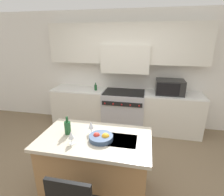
% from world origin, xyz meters
% --- Properties ---
extents(ground_plane, '(10.00, 10.00, 0.00)m').
position_xyz_m(ground_plane, '(0.00, 0.00, 0.00)').
color(ground_plane, '#7A664C').
extents(back_cabinetry, '(10.00, 0.46, 2.70)m').
position_xyz_m(back_cabinetry, '(0.00, 2.03, 1.59)').
color(back_cabinetry, silver).
rests_on(back_cabinetry, ground_plane).
extents(back_counter, '(3.47, 0.62, 0.93)m').
position_xyz_m(back_counter, '(0.00, 1.78, 0.46)').
color(back_counter, silver).
rests_on(back_counter, ground_plane).
extents(range_stove, '(0.95, 0.70, 0.92)m').
position_xyz_m(range_stove, '(-0.00, 1.76, 0.46)').
color(range_stove, '#B7B7BC').
rests_on(range_stove, ground_plane).
extents(microwave, '(0.59, 0.42, 0.32)m').
position_xyz_m(microwave, '(0.99, 1.78, 1.08)').
color(microwave, black).
rests_on(microwave, back_counter).
extents(kitchen_island, '(1.42, 0.83, 0.90)m').
position_xyz_m(kitchen_island, '(-0.11, -0.19, 0.45)').
color(kitchen_island, olive).
rests_on(kitchen_island, ground_plane).
extents(wine_bottle, '(0.08, 0.08, 0.24)m').
position_xyz_m(wine_bottle, '(-0.48, -0.18, 0.99)').
color(wine_bottle, '#194723').
rests_on(wine_bottle, kitchen_island).
extents(wine_glass_near, '(0.07, 0.07, 0.17)m').
position_xyz_m(wine_glass_near, '(-0.33, -0.39, 1.01)').
color(wine_glass_near, white).
rests_on(wine_glass_near, kitchen_island).
extents(wine_glass_far, '(0.07, 0.07, 0.17)m').
position_xyz_m(wine_glass_far, '(-0.18, -0.11, 1.01)').
color(wine_glass_far, white).
rests_on(wine_glass_far, kitchen_island).
extents(fruit_bowl, '(0.30, 0.30, 0.10)m').
position_xyz_m(fruit_bowl, '(-0.01, -0.24, 0.93)').
color(fruit_bowl, '#384C6B').
rests_on(fruit_bowl, kitchen_island).
extents(oil_bottle_on_counter, '(0.07, 0.07, 0.18)m').
position_xyz_m(oil_bottle_on_counter, '(-0.67, 1.75, 0.99)').
color(oil_bottle_on_counter, '#194723').
rests_on(oil_bottle_on_counter, back_counter).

